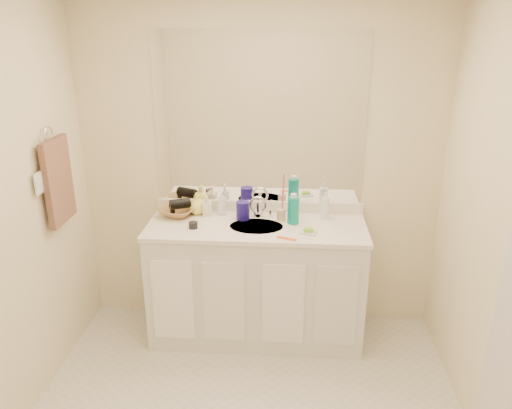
{
  "coord_description": "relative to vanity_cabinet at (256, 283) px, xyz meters",
  "views": [
    {
      "loc": [
        0.23,
        -2.15,
        2.22
      ],
      "look_at": [
        0.0,
        0.97,
        1.05
      ],
      "focal_mm": 35.0,
      "sensor_mm": 36.0,
      "label": 1
    }
  ],
  "objects": [
    {
      "name": "dark_jar",
      "position": [
        -0.43,
        -0.09,
        0.48
      ],
      "size": [
        0.08,
        0.08,
        0.04
      ],
      "primitive_type": "cylinder",
      "rotation": [
        0.0,
        0.0,
        0.38
      ],
      "color": "black",
      "rests_on": "countertop"
    },
    {
      "name": "clear_pump_bottle",
      "position": [
        0.48,
        0.16,
        0.53
      ],
      "size": [
        0.07,
        0.07,
        0.16
      ],
      "primitive_type": "cylinder",
      "rotation": [
        0.0,
        0.0,
        0.24
      ],
      "color": "white",
      "rests_on": "countertop"
    },
    {
      "name": "towel_ring",
      "position": [
        -1.27,
        -0.25,
        1.12
      ],
      "size": [
        0.01,
        0.11,
        0.11
      ],
      "primitive_type": "torus",
      "rotation": [
        0.0,
        1.57,
        0.0
      ],
      "color": "silver",
      "rests_on": "wall_left"
    },
    {
      "name": "green_soap",
      "position": [
        0.35,
        -0.11,
        0.48
      ],
      "size": [
        0.07,
        0.05,
        0.02
      ],
      "primitive_type": "cube",
      "rotation": [
        0.0,
        0.0,
        0.04
      ],
      "color": "#88D634",
      "rests_on": "soap_dish"
    },
    {
      "name": "vanity_cabinet",
      "position": [
        0.0,
        0.0,
        0.0
      ],
      "size": [
        1.5,
        0.55,
        0.85
      ],
      "primitive_type": "cube",
      "color": "silver",
      "rests_on": "floor"
    },
    {
      "name": "switch_plate",
      "position": [
        -1.27,
        -0.45,
        0.88
      ],
      "size": [
        0.01,
        0.08,
        0.13
      ],
      "primitive_type": "cube",
      "color": "white",
      "rests_on": "wall_left"
    },
    {
      "name": "soap_dish",
      "position": [
        0.35,
        -0.11,
        0.46
      ],
      "size": [
        0.12,
        0.11,
        0.01
      ],
      "primitive_type": "cube",
      "rotation": [
        0.0,
        0.0,
        -0.27
      ],
      "color": "silver",
      "rests_on": "countertop"
    },
    {
      "name": "sink_basin",
      "position": [
        0.0,
        -0.02,
        0.44
      ],
      "size": [
        0.37,
        0.37,
        0.02
      ],
      "primitive_type": "cylinder",
      "color": "beige",
      "rests_on": "countertop"
    },
    {
      "name": "wicker_basket",
      "position": [
        -0.58,
        0.14,
        0.49
      ],
      "size": [
        0.31,
        0.31,
        0.06
      ],
      "primitive_type": "imported",
      "rotation": [
        0.0,
        0.0,
        -0.25
      ],
      "color": "olive",
      "rests_on": "countertop"
    },
    {
      "name": "hand_towel",
      "position": [
        -1.25,
        -0.25,
        0.82
      ],
      "size": [
        0.04,
        0.32,
        0.55
      ],
      "primitive_type": "cube",
      "color": "brown",
      "rests_on": "towel_ring"
    },
    {
      "name": "hair_dryer",
      "position": [
        -0.56,
        0.14,
        0.54
      ],
      "size": [
        0.16,
        0.13,
        0.07
      ],
      "primitive_type": "cylinder",
      "rotation": [
        0.0,
        1.57,
        0.41
      ],
      "color": "black",
      "rests_on": "wicker_basket"
    },
    {
      "name": "faucet",
      "position": [
        0.0,
        0.16,
        0.51
      ],
      "size": [
        0.02,
        0.02,
        0.11
      ],
      "primitive_type": "cylinder",
      "color": "silver",
      "rests_on": "countertop"
    },
    {
      "name": "mouthwash_bottle",
      "position": [
        0.25,
        0.06,
        0.55
      ],
      "size": [
        0.1,
        0.1,
        0.19
      ],
      "primitive_type": "cylinder",
      "rotation": [
        0.0,
        0.0,
        -0.33
      ],
      "color": "#0B8E85",
      "rests_on": "countertop"
    },
    {
      "name": "tan_cup",
      "position": [
        0.17,
        0.1,
        0.5
      ],
      "size": [
        0.07,
        0.07,
        0.08
      ],
      "primitive_type": "cylinder",
      "rotation": [
        0.0,
        0.0,
        0.24
      ],
      "color": "beige",
      "rests_on": "countertop"
    },
    {
      "name": "soap_bottle_cream",
      "position": [
        -0.37,
        0.16,
        0.53
      ],
      "size": [
        0.08,
        0.08,
        0.15
      ],
      "primitive_type": "imported",
      "rotation": [
        0.0,
        0.0,
        0.2
      ],
      "color": "#EFE7C2",
      "rests_on": "countertop"
    },
    {
      "name": "wall_back",
      "position": [
        0.0,
        0.28,
        0.77
      ],
      "size": [
        2.6,
        0.02,
        2.4
      ],
      "primitive_type": "cube",
      "color": "#F4E6BF",
      "rests_on": "floor"
    },
    {
      "name": "blue_mug",
      "position": [
        -0.1,
        0.1,
        0.52
      ],
      "size": [
        0.12,
        0.12,
        0.13
      ],
      "primitive_type": "cylinder",
      "rotation": [
        0.0,
        0.0,
        0.41
      ],
      "color": "navy",
      "rests_on": "countertop"
    },
    {
      "name": "countertop",
      "position": [
        0.0,
        0.0,
        0.44
      ],
      "size": [
        1.52,
        0.57,
        0.03
      ],
      "primitive_type": "cube",
      "color": "white",
      "rests_on": "vanity_cabinet"
    },
    {
      "name": "soap_bottle_yellow",
      "position": [
        -0.45,
        0.18,
        0.53
      ],
      "size": [
        0.13,
        0.13,
        0.16
      ],
      "primitive_type": "imported",
      "rotation": [
        0.0,
        0.0,
        -0.02
      ],
      "color": "#FAF661",
      "rests_on": "countertop"
    },
    {
      "name": "soap_bottle_white",
      "position": [
        -0.26,
        0.19,
        0.54
      ],
      "size": [
        0.07,
        0.07,
        0.17
      ],
      "primitive_type": "imported",
      "rotation": [
        0.0,
        0.0,
        -0.03
      ],
      "color": "white",
      "rests_on": "countertop"
    },
    {
      "name": "backsplash",
      "position": [
        0.0,
        0.26,
        0.5
      ],
      "size": [
        1.52,
        0.03,
        0.08
      ],
      "primitive_type": "cube",
      "color": "white",
      "rests_on": "countertop"
    },
    {
      "name": "mirror",
      "position": [
        0.0,
        0.27,
        1.14
      ],
      "size": [
        1.48,
        0.01,
        1.2
      ],
      "primitive_type": "cube",
      "color": "white",
      "rests_on": "wall_back"
    },
    {
      "name": "toothbrush",
      "position": [
        0.18,
        0.1,
        0.6
      ],
      "size": [
        0.01,
        0.04,
        0.19
      ],
      "primitive_type": "cylinder",
      "rotation": [
        0.14,
        0.0,
        0.14
      ],
      "color": "#DC3A8D",
      "rests_on": "tan_cup"
    },
    {
      "name": "orange_comb",
      "position": [
        0.21,
        -0.22,
        0.46
      ],
      "size": [
        0.13,
        0.07,
        0.01
      ],
      "primitive_type": "cube",
      "rotation": [
        0.0,
        0.0,
        -0.37
      ],
      "color": "#EB5A18",
      "rests_on": "countertop"
    }
  ]
}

